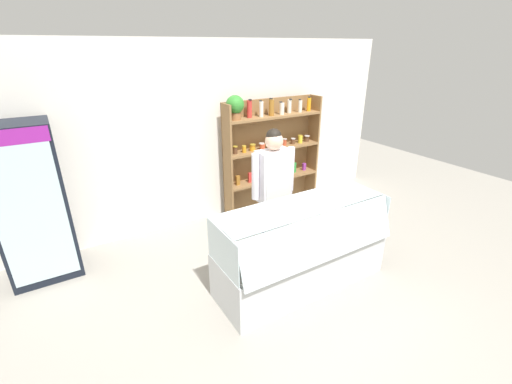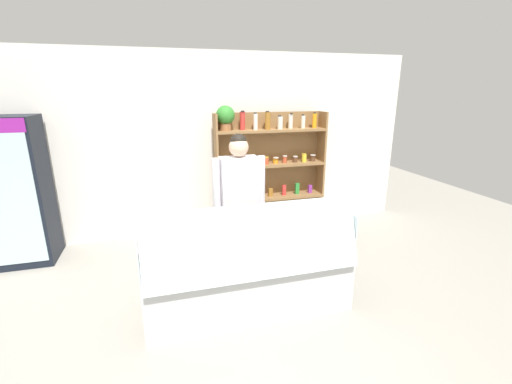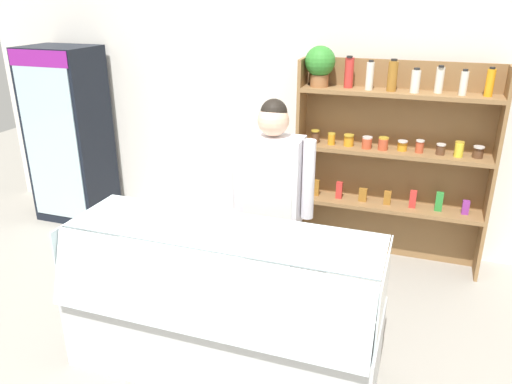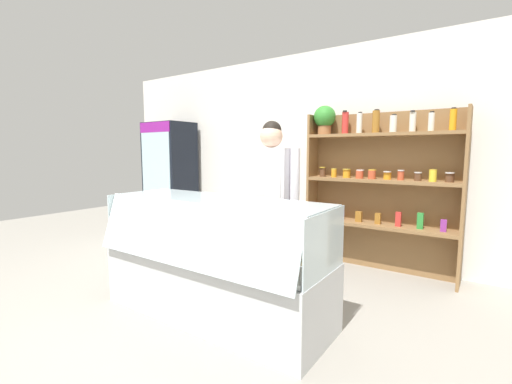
{
  "view_description": "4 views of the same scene",
  "coord_description": "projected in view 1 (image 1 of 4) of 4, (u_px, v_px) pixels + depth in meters",
  "views": [
    {
      "loc": [
        -1.96,
        -2.43,
        2.61
      ],
      "look_at": [
        -0.08,
        0.65,
        1.05
      ],
      "focal_mm": 24.0,
      "sensor_mm": 36.0,
      "label": 1
    },
    {
      "loc": [
        -0.54,
        -2.84,
        2.16
      ],
      "look_at": [
        0.47,
        0.71,
        1.05
      ],
      "focal_mm": 24.0,
      "sensor_mm": 36.0,
      "label": 2
    },
    {
      "loc": [
        1.32,
        -2.37,
        2.37
      ],
      "look_at": [
        0.23,
        0.73,
        1.05
      ],
      "focal_mm": 35.0,
      "sensor_mm": 36.0,
      "label": 3
    },
    {
      "loc": [
        2.09,
        -1.99,
        1.4
      ],
      "look_at": [
        0.14,
        0.86,
        0.99
      ],
      "focal_mm": 24.0,
      "sensor_mm": 36.0,
      "label": 4
    }
  ],
  "objects": [
    {
      "name": "ground_plane",
      "position": [
        292.0,
        294.0,
        3.88
      ],
      "size": [
        12.0,
        12.0,
        0.0
      ],
      "primitive_type": "plane",
      "color": "gray"
    },
    {
      "name": "back_wall",
      "position": [
        203.0,
        135.0,
        5.15
      ],
      "size": [
        6.8,
        0.1,
        2.7
      ],
      "primitive_type": "cube",
      "color": "white",
      "rests_on": "ground"
    },
    {
      "name": "drinks_fridge",
      "position": [
        31.0,
        205.0,
        3.88
      ],
      "size": [
        0.74,
        0.59,
        1.87
      ],
      "color": "black",
      "rests_on": "ground"
    },
    {
      "name": "shelving_unit",
      "position": [
        268.0,
        146.0,
        5.5
      ],
      "size": [
        1.69,
        0.29,
        1.95
      ],
      "color": "olive",
      "rests_on": "ground"
    },
    {
      "name": "deli_display_case",
      "position": [
        301.0,
        260.0,
        3.95
      ],
      "size": [
        2.01,
        0.77,
        1.01
      ],
      "color": "silver",
      "rests_on": "ground"
    },
    {
      "name": "shop_clerk",
      "position": [
        273.0,
        183.0,
        4.31
      ],
      "size": [
        0.62,
        0.25,
        1.69
      ],
      "color": "#383D51",
      "rests_on": "ground"
    }
  ]
}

